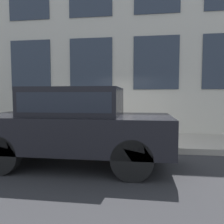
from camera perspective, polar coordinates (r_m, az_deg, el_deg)
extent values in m
plane|color=#2D2D30|center=(6.51, 0.79, -10.47)|extent=(80.00, 80.00, 0.00)
cube|color=#A8A093|center=(7.72, 1.95, -7.44)|extent=(2.55, 60.00, 0.18)
cube|color=beige|center=(9.26, 2.96, 18.31)|extent=(0.30, 40.00, 7.81)
cube|color=#2D3847|center=(8.89, 11.44, 12.51)|extent=(0.03, 1.75, 2.07)
cube|color=#2D3847|center=(9.11, -5.54, 12.37)|extent=(0.03, 1.75, 2.07)
cube|color=#2D3847|center=(10.03, -20.49, 11.38)|extent=(0.03, 1.75, 2.07)
cylinder|color=red|center=(7.03, 2.84, -7.72)|extent=(0.28, 0.28, 0.04)
cylinder|color=red|center=(6.96, 2.85, -4.89)|extent=(0.21, 0.21, 0.74)
sphere|color=maroon|center=(6.91, 2.86, -1.85)|extent=(0.22, 0.22, 0.22)
cylinder|color=black|center=(6.91, 2.86, -1.32)|extent=(0.07, 0.07, 0.09)
cylinder|color=red|center=(6.94, 4.11, -4.19)|extent=(0.09, 0.10, 0.09)
cylinder|color=red|center=(6.96, 1.60, -4.14)|extent=(0.09, 0.10, 0.09)
cylinder|color=#232328|center=(7.56, -2.71, -3.83)|extent=(0.12, 0.12, 0.83)
cylinder|color=#232328|center=(7.72, -2.48, -3.65)|extent=(0.12, 0.12, 0.83)
cube|color=white|center=(7.57, -2.61, 1.72)|extent=(0.23, 0.16, 0.62)
cylinder|color=white|center=(7.41, -2.84, 1.79)|extent=(0.10, 0.10, 0.59)
cylinder|color=white|center=(7.73, -2.40, 1.89)|extent=(0.10, 0.10, 0.59)
sphere|color=brown|center=(7.57, -2.62, 5.13)|extent=(0.28, 0.28, 0.28)
cylinder|color=black|center=(5.23, -27.02, -9.91)|extent=(0.24, 0.83, 0.83)
cylinder|color=black|center=(6.60, -18.91, -6.80)|extent=(0.24, 0.83, 0.83)
cylinder|color=black|center=(4.34, 5.25, -12.35)|extent=(0.24, 0.83, 0.83)
cylinder|color=black|center=(5.91, 5.95, -7.86)|extent=(0.24, 0.83, 0.83)
cube|color=black|center=(5.27, -9.51, -5.03)|extent=(1.86, 4.44, 0.79)
cube|color=black|center=(5.21, -9.60, 2.74)|extent=(1.64, 2.13, 0.64)
cube|color=#1E232D|center=(5.21, -9.60, 2.74)|extent=(1.65, 1.96, 0.41)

